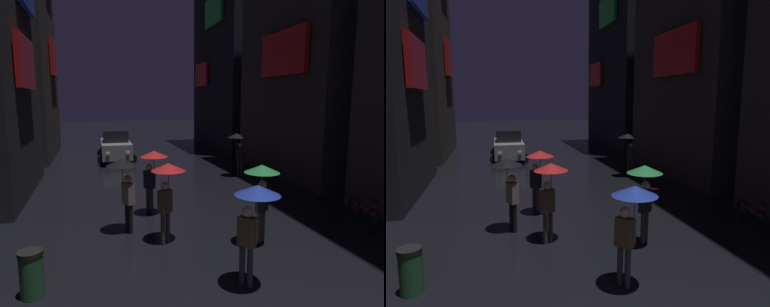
{
  "view_description": "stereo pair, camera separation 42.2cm",
  "coord_description": "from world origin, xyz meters",
  "views": [
    {
      "loc": [
        -3.07,
        -2.19,
        3.75
      ],
      "look_at": [
        0.0,
        8.32,
        2.02
      ],
      "focal_mm": 32.0,
      "sensor_mm": 36.0,
      "label": 1
    },
    {
      "loc": [
        -2.66,
        -2.3,
        3.75
      ],
      "look_at": [
        0.0,
        8.32,
        2.02
      ],
      "focal_mm": 32.0,
      "sensor_mm": 36.0,
      "label": 2
    }
  ],
  "objects": [
    {
      "name": "car_distant",
      "position": [
        -1.74,
        19.13,
        0.93
      ],
      "size": [
        2.28,
        4.16,
        1.92
      ],
      "color": "#99999E",
      "rests_on": "ground"
    },
    {
      "name": "building_left_far",
      "position": [
        -7.49,
        22.2,
        8.58
      ],
      "size": [
        4.25,
        8.39,
        17.15
      ],
      "color": "#2D2826",
      "rests_on": "ground"
    },
    {
      "name": "pedestrian_midstreet_left_black",
      "position": [
        -2.27,
        7.32,
        1.67
      ],
      "size": [
        0.9,
        0.9,
        2.12
      ],
      "color": "black",
      "rests_on": "ground"
    },
    {
      "name": "trash_bin",
      "position": [
        -4.3,
        4.49,
        0.47
      ],
      "size": [
        0.46,
        0.46,
        0.93
      ],
      "color": "#265933",
      "rests_on": "ground"
    },
    {
      "name": "building_right_far",
      "position": [
        7.49,
        22.27,
        8.92
      ],
      "size": [
        4.25,
        8.54,
        17.81
      ],
      "color": "black",
      "rests_on": "ground"
    },
    {
      "name": "pedestrian_near_crossing_green",
      "position": [
        1.05,
        5.51,
        1.67
      ],
      "size": [
        0.9,
        0.9,
        2.12
      ],
      "color": "#38332D",
      "rests_on": "ground"
    },
    {
      "name": "pedestrian_midstreet_centre_red",
      "position": [
        -1.26,
        6.29,
        1.67
      ],
      "size": [
        0.9,
        0.9,
        2.12
      ],
      "color": "#38332D",
      "rests_on": "ground"
    },
    {
      "name": "pedestrian_foreground_right_red",
      "position": [
        -1.25,
        8.66,
        1.67
      ],
      "size": [
        0.9,
        0.9,
        2.12
      ],
      "color": "#38332D",
      "rests_on": "ground"
    },
    {
      "name": "pedestrian_foreground_left_blue",
      "position": [
        -0.1,
        3.65,
        1.67
      ],
      "size": [
        0.9,
        0.9,
        2.12
      ],
      "color": "#2D2D38",
      "rests_on": "ground"
    },
    {
      "name": "building_right_mid",
      "position": [
        7.49,
        12.88,
        7.92
      ],
      "size": [
        4.25,
        7.77,
        15.83
      ],
      "color": "#33302D",
      "rests_on": "ground"
    },
    {
      "name": "pedestrian_far_right_black",
      "position": [
        3.73,
        13.09,
        1.67
      ],
      "size": [
        0.9,
        0.9,
        2.12
      ],
      "color": "#38332D",
      "rests_on": "ground"
    },
    {
      "name": "bicycle_parked_at_storefront",
      "position": [
        4.6,
        5.76,
        0.39
      ],
      "size": [
        0.52,
        1.78,
        0.96
      ],
      "color": "black",
      "rests_on": "ground"
    }
  ]
}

